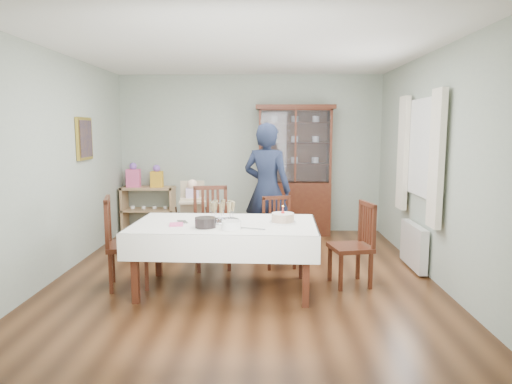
{
  "coord_description": "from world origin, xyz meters",
  "views": [
    {
      "loc": [
        0.25,
        -5.42,
        1.78
      ],
      "look_at": [
        0.14,
        0.2,
        1.0
      ],
      "focal_mm": 32.0,
      "sensor_mm": 36.0,
      "label": 1
    }
  ],
  "objects_px": {
    "china_cabinet": "(294,168)",
    "chair_end_right": "(351,261)",
    "sideboard": "(149,210)",
    "high_chair": "(193,223)",
    "gift_bag_pink": "(133,176)",
    "dining_table": "(225,256)",
    "chair_far_left": "(212,244)",
    "chair_far_right": "(279,246)",
    "gift_bag_orange": "(157,177)",
    "woman": "(267,190)",
    "champagne_tray": "(222,215)",
    "chair_end_left": "(127,260)",
    "birthday_cake": "(283,218)"
  },
  "relations": [
    {
      "from": "china_cabinet",
      "to": "chair_end_right",
      "type": "bearing_deg",
      "value": -79.18
    },
    {
      "from": "sideboard",
      "to": "high_chair",
      "type": "relative_size",
      "value": 0.85
    },
    {
      "from": "chair_end_right",
      "to": "gift_bag_pink",
      "type": "distance_m",
      "value": 4.21
    },
    {
      "from": "dining_table",
      "to": "chair_far_left",
      "type": "height_order",
      "value": "chair_far_left"
    },
    {
      "from": "chair_far_right",
      "to": "high_chair",
      "type": "distance_m",
      "value": 1.42
    },
    {
      "from": "gift_bag_orange",
      "to": "sideboard",
      "type": "bearing_deg",
      "value": 172.94
    },
    {
      "from": "chair_far_right",
      "to": "gift_bag_orange",
      "type": "bearing_deg",
      "value": 126.73
    },
    {
      "from": "sideboard",
      "to": "dining_table",
      "type": "bearing_deg",
      "value": -60.97
    },
    {
      "from": "dining_table",
      "to": "sideboard",
      "type": "bearing_deg",
      "value": 119.03
    },
    {
      "from": "woman",
      "to": "gift_bag_orange",
      "type": "bearing_deg",
      "value": -14.39
    },
    {
      "from": "dining_table",
      "to": "chair_end_right",
      "type": "height_order",
      "value": "chair_end_right"
    },
    {
      "from": "chair_end_right",
      "to": "high_chair",
      "type": "bearing_deg",
      "value": -136.57
    },
    {
      "from": "champagne_tray",
      "to": "gift_bag_orange",
      "type": "distance_m",
      "value": 3.05
    },
    {
      "from": "high_chair",
      "to": "gift_bag_pink",
      "type": "distance_m",
      "value": 1.77
    },
    {
      "from": "gift_bag_pink",
      "to": "gift_bag_orange",
      "type": "distance_m",
      "value": 0.4
    },
    {
      "from": "gift_bag_pink",
      "to": "gift_bag_orange",
      "type": "bearing_deg",
      "value": 0.0
    },
    {
      "from": "chair_end_left",
      "to": "champagne_tray",
      "type": "height_order",
      "value": "chair_end_left"
    },
    {
      "from": "chair_far_right",
      "to": "chair_end_left",
      "type": "distance_m",
      "value": 1.94
    },
    {
      "from": "chair_far_right",
      "to": "chair_end_right",
      "type": "height_order",
      "value": "chair_end_right"
    },
    {
      "from": "china_cabinet",
      "to": "gift_bag_orange",
      "type": "height_order",
      "value": "china_cabinet"
    },
    {
      "from": "champagne_tray",
      "to": "gift_bag_pink",
      "type": "relative_size",
      "value": 0.92
    },
    {
      "from": "dining_table",
      "to": "chair_far_left",
      "type": "xyz_separation_m",
      "value": [
        -0.24,
        0.85,
        -0.08
      ]
    },
    {
      "from": "chair_end_left",
      "to": "chair_far_left",
      "type": "bearing_deg",
      "value": -64.03
    },
    {
      "from": "woman",
      "to": "chair_end_right",
      "type": "bearing_deg",
      "value": 148.27
    },
    {
      "from": "chair_end_left",
      "to": "sideboard",
      "type": "bearing_deg",
      "value": -5.86
    },
    {
      "from": "chair_far_right",
      "to": "chair_end_right",
      "type": "relative_size",
      "value": 0.94
    },
    {
      "from": "chair_far_left",
      "to": "high_chair",
      "type": "height_order",
      "value": "high_chair"
    },
    {
      "from": "woman",
      "to": "gift_bag_pink",
      "type": "distance_m",
      "value": 2.63
    },
    {
      "from": "china_cabinet",
      "to": "birthday_cake",
      "type": "distance_m",
      "value": 2.81
    },
    {
      "from": "dining_table",
      "to": "woman",
      "type": "distance_m",
      "value": 1.63
    },
    {
      "from": "high_chair",
      "to": "gift_bag_pink",
      "type": "bearing_deg",
      "value": 127.58
    },
    {
      "from": "sideboard",
      "to": "gift_bag_pink",
      "type": "bearing_deg",
      "value": -175.22
    },
    {
      "from": "birthday_cake",
      "to": "gift_bag_pink",
      "type": "height_order",
      "value": "gift_bag_pink"
    },
    {
      "from": "china_cabinet",
      "to": "gift_bag_pink",
      "type": "height_order",
      "value": "china_cabinet"
    },
    {
      "from": "woman",
      "to": "champagne_tray",
      "type": "distance_m",
      "value": 1.49
    },
    {
      "from": "sideboard",
      "to": "gift_bag_pink",
      "type": "relative_size",
      "value": 2.16
    },
    {
      "from": "sideboard",
      "to": "woman",
      "type": "relative_size",
      "value": 0.48
    },
    {
      "from": "gift_bag_orange",
      "to": "dining_table",
      "type": "bearing_deg",
      "value": -63.39
    },
    {
      "from": "gift_bag_orange",
      "to": "chair_far_left",
      "type": "bearing_deg",
      "value": -59.14
    },
    {
      "from": "chair_end_right",
      "to": "china_cabinet",
      "type": "bearing_deg",
      "value": 179.14
    },
    {
      "from": "champagne_tray",
      "to": "gift_bag_orange",
      "type": "xyz_separation_m",
      "value": [
        -1.37,
        2.73,
        0.14
      ]
    },
    {
      "from": "chair_far_left",
      "to": "sideboard",
      "type": "bearing_deg",
      "value": 111.9
    },
    {
      "from": "chair_end_left",
      "to": "chair_end_right",
      "type": "distance_m",
      "value": 2.56
    },
    {
      "from": "gift_bag_orange",
      "to": "high_chair",
      "type": "bearing_deg",
      "value": -55.98
    },
    {
      "from": "birthday_cake",
      "to": "chair_far_right",
      "type": "bearing_deg",
      "value": 90.75
    },
    {
      "from": "chair_end_left",
      "to": "gift_bag_pink",
      "type": "xyz_separation_m",
      "value": [
        -0.68,
        2.71,
        0.68
      ]
    },
    {
      "from": "high_chair",
      "to": "birthday_cake",
      "type": "distance_m",
      "value": 2.07
    },
    {
      "from": "chair_far_left",
      "to": "chair_far_right",
      "type": "distance_m",
      "value": 0.87
    },
    {
      "from": "china_cabinet",
      "to": "sideboard",
      "type": "relative_size",
      "value": 2.42
    },
    {
      "from": "china_cabinet",
      "to": "sideboard",
      "type": "bearing_deg",
      "value": 179.51
    }
  ]
}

